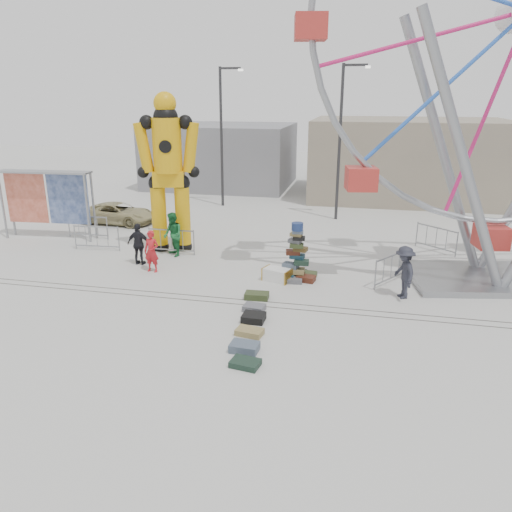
% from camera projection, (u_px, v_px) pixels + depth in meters
% --- Properties ---
extents(ground, '(90.00, 90.00, 0.00)m').
position_uv_depth(ground, '(215.00, 310.00, 15.87)').
color(ground, '#9E9E99').
rests_on(ground, ground).
extents(track_line_near, '(40.00, 0.04, 0.01)m').
position_uv_depth(track_line_near, '(220.00, 303.00, 16.43)').
color(track_line_near, '#47443F').
rests_on(track_line_near, ground).
extents(track_line_far, '(40.00, 0.04, 0.01)m').
position_uv_depth(track_line_far, '(223.00, 298.00, 16.80)').
color(track_line_far, '#47443F').
rests_on(track_line_far, ground).
extents(building_right, '(12.00, 8.00, 5.00)m').
position_uv_depth(building_right, '(407.00, 159.00, 32.25)').
color(building_right, gray).
rests_on(building_right, ground).
extents(building_left, '(10.00, 8.00, 4.40)m').
position_uv_depth(building_left, '(222.00, 155.00, 36.83)').
color(building_left, gray).
rests_on(building_left, ground).
extents(lamp_post_right, '(1.41, 0.25, 8.00)m').
position_uv_depth(lamp_post_right, '(342.00, 135.00, 25.92)').
color(lamp_post_right, '#2D2D30').
rests_on(lamp_post_right, ground).
extents(lamp_post_left, '(1.41, 0.25, 8.00)m').
position_uv_depth(lamp_post_left, '(223.00, 130.00, 29.19)').
color(lamp_post_left, '#2D2D30').
rests_on(lamp_post_left, ground).
extents(suitcase_tower, '(1.50, 1.34, 2.15)m').
position_uv_depth(suitcase_tower, '(296.00, 263.00, 18.38)').
color(suitcase_tower, '#1B4051').
rests_on(suitcase_tower, ground).
extents(crash_test_dummy, '(2.73, 1.20, 6.85)m').
position_uv_depth(crash_test_dummy, '(168.00, 167.00, 20.88)').
color(crash_test_dummy, black).
rests_on(crash_test_dummy, ground).
extents(banner_scaffold, '(4.44, 1.03, 3.19)m').
position_uv_depth(banner_scaffold, '(46.00, 188.00, 23.01)').
color(banner_scaffold, gray).
rests_on(banner_scaffold, ground).
extents(steamer_trunk, '(1.13, 0.88, 0.47)m').
position_uv_depth(steamer_trunk, '(277.00, 275.00, 18.28)').
color(steamer_trunk, silver).
rests_on(steamer_trunk, ground).
extents(row_case_0, '(0.82, 0.51, 0.22)m').
position_uv_depth(row_case_0, '(257.00, 296.00, 16.72)').
color(row_case_0, '#344120').
rests_on(row_case_0, ground).
extents(row_case_1, '(0.72, 0.57, 0.19)m').
position_uv_depth(row_case_1, '(254.00, 308.00, 15.81)').
color(row_case_1, slate).
rests_on(row_case_1, ground).
extents(row_case_2, '(0.69, 0.62, 0.23)m').
position_uv_depth(row_case_2, '(254.00, 318.00, 15.07)').
color(row_case_2, black).
rests_on(row_case_2, ground).
extents(row_case_3, '(0.83, 0.60, 0.18)m').
position_uv_depth(row_case_3, '(250.00, 332.00, 14.22)').
color(row_case_3, '#96834C').
rests_on(row_case_3, ground).
extents(row_case_4, '(0.79, 0.57, 0.23)m').
position_uv_depth(row_case_4, '(244.00, 347.00, 13.32)').
color(row_case_4, '#4C5A6D').
rests_on(row_case_4, ground).
extents(row_case_5, '(0.80, 0.63, 0.16)m').
position_uv_depth(row_case_5, '(245.00, 363.00, 12.59)').
color(row_case_5, '#1B3125').
rests_on(row_case_5, ground).
extents(barricade_dummy_a, '(2.00, 0.10, 1.10)m').
position_uv_depth(barricade_dummy_a, '(88.00, 227.00, 23.56)').
color(barricade_dummy_a, gray).
rests_on(barricade_dummy_a, ground).
extents(barricade_dummy_b, '(2.00, 0.26, 1.10)m').
position_uv_depth(barricade_dummy_b, '(97.00, 238.00, 21.77)').
color(barricade_dummy_b, gray).
rests_on(barricade_dummy_b, ground).
extents(barricade_dummy_c, '(2.00, 0.11, 1.10)m').
position_uv_depth(barricade_dummy_c, '(172.00, 241.00, 21.27)').
color(barricade_dummy_c, gray).
rests_on(barricade_dummy_c, ground).
extents(barricade_wheel_front, '(1.21, 1.71, 1.10)m').
position_uv_depth(barricade_wheel_front, '(391.00, 269.00, 17.97)').
color(barricade_wheel_front, gray).
rests_on(barricade_wheel_front, ground).
extents(barricade_wheel_back, '(1.56, 1.41, 1.10)m').
position_uv_depth(barricade_wheel_back, '(436.00, 239.00, 21.61)').
color(barricade_wheel_back, gray).
rests_on(barricade_wheel_back, ground).
extents(pedestrian_red, '(0.61, 0.42, 1.63)m').
position_uv_depth(pedestrian_red, '(152.00, 251.00, 19.06)').
color(pedestrian_red, '#B51920').
rests_on(pedestrian_red, ground).
extents(pedestrian_green, '(1.12, 1.14, 1.86)m').
position_uv_depth(pedestrian_green, '(173.00, 235.00, 20.89)').
color(pedestrian_green, '#196630').
rests_on(pedestrian_green, ground).
extents(pedestrian_black, '(1.01, 0.45, 1.69)m').
position_uv_depth(pedestrian_black, '(139.00, 244.00, 19.85)').
color(pedestrian_black, black).
rests_on(pedestrian_black, ground).
extents(pedestrian_grey, '(1.02, 1.32, 1.80)m').
position_uv_depth(pedestrian_grey, '(404.00, 272.00, 16.58)').
color(pedestrian_grey, '#22242E').
rests_on(pedestrian_grey, ground).
extents(parked_suv, '(4.03, 2.09, 1.09)m').
position_uv_depth(parked_suv, '(118.00, 213.00, 26.26)').
color(parked_suv, tan).
rests_on(parked_suv, ground).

